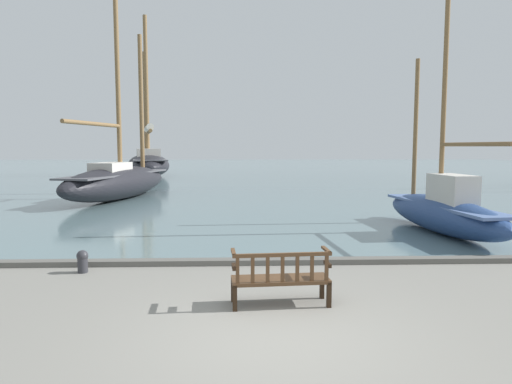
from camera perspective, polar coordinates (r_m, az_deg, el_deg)
ground_plane at (r=6.62m, az=2.33°, el=-17.48°), size 160.00×160.00×0.00m
harbor_water at (r=50.13m, az=-1.47°, el=2.77°), size 100.00×80.00×0.08m
quay_edge_kerb at (r=10.25m, az=0.69°, el=-8.68°), size 40.00×0.30×0.12m
park_bench at (r=7.61m, az=3.09°, el=-10.60°), size 1.63×0.64×0.92m
sailboat_mid_starboard at (r=22.95m, az=-16.84°, el=1.49°), size 4.20×9.53×10.43m
sailboat_nearest_starboard at (r=14.46m, az=22.34°, el=-2.04°), size 1.97×6.22×7.30m
sailboat_outer_starboard at (r=40.15m, az=-13.32°, el=3.73°), size 6.00×13.17×13.48m
mooring_bollard at (r=10.20m, az=-20.86°, el=-7.98°), size 0.24×0.24×0.47m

